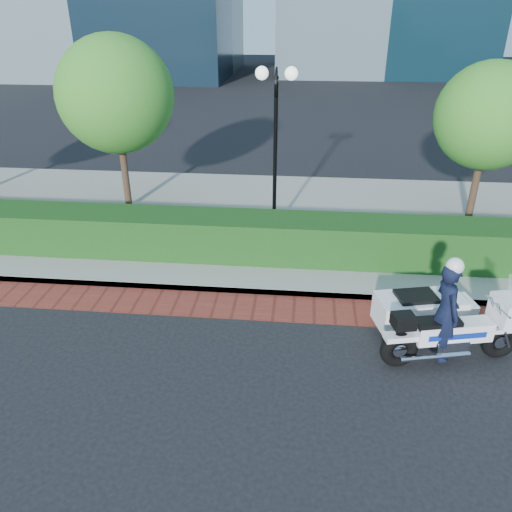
# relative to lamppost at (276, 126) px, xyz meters

# --- Properties ---
(ground) EXTENTS (120.00, 120.00, 0.00)m
(ground) POSITION_rel_lamppost_xyz_m (-1.00, -5.20, -2.96)
(ground) COLOR black
(ground) RESTS_ON ground
(brick_strip) EXTENTS (60.00, 1.00, 0.01)m
(brick_strip) POSITION_rel_lamppost_xyz_m (-1.00, -3.70, -2.95)
(brick_strip) COLOR maroon
(brick_strip) RESTS_ON ground
(sidewalk) EXTENTS (60.00, 8.00, 0.15)m
(sidewalk) POSITION_rel_lamppost_xyz_m (-1.00, 0.80, -2.88)
(sidewalk) COLOR gray
(sidewalk) RESTS_ON ground
(hedge_main) EXTENTS (18.00, 1.20, 1.00)m
(hedge_main) POSITION_rel_lamppost_xyz_m (-1.00, -1.60, -2.31)
(hedge_main) COLOR black
(hedge_main) RESTS_ON sidewalk
(lamppost) EXTENTS (1.02, 0.70, 4.21)m
(lamppost) POSITION_rel_lamppost_xyz_m (0.00, 0.00, 0.00)
(lamppost) COLOR black
(lamppost) RESTS_ON sidewalk
(tree_b) EXTENTS (3.20, 3.20, 4.89)m
(tree_b) POSITION_rel_lamppost_xyz_m (-4.50, 1.30, 0.48)
(tree_b) COLOR #332319
(tree_b) RESTS_ON sidewalk
(tree_c) EXTENTS (2.80, 2.80, 4.30)m
(tree_c) POSITION_rel_lamppost_xyz_m (5.50, 1.30, 0.09)
(tree_c) COLOR #332319
(tree_c) RESTS_ON sidewalk
(police_motorcycle) EXTENTS (2.52, 1.82, 2.06)m
(police_motorcycle) POSITION_rel_lamppost_xyz_m (3.24, -4.78, -2.25)
(police_motorcycle) COLOR black
(police_motorcycle) RESTS_ON ground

